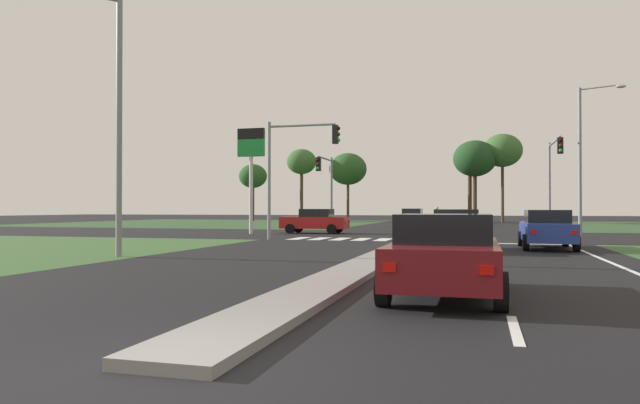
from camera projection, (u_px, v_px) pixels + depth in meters
name	position (u px, v px, depth m)	size (l,w,h in m)	color
ground_plane	(427.00, 236.00, 34.50)	(200.00, 200.00, 0.00)	black
grass_verge_far_left	(217.00, 223.00, 64.92)	(35.00, 35.00, 0.01)	#2D4C28
median_island_near	(367.00, 264.00, 16.20)	(1.20, 22.00, 0.14)	gray
median_island_far	(449.00, 224.00, 58.59)	(1.20, 36.00, 0.14)	gray
lane_dash_near	(515.00, 330.00, 7.74)	(0.14, 2.00, 0.01)	silver
lane_dash_second	(500.00, 278.00, 13.52)	(0.14, 2.00, 0.01)	silver
lane_dash_third	(494.00, 257.00, 19.30)	(0.14, 2.00, 0.01)	silver
lane_dash_fourth	(490.00, 246.00, 25.09)	(0.14, 2.00, 0.01)	silver
edge_line_right	(628.00, 270.00, 15.33)	(0.14, 24.00, 0.01)	silver
stop_bar_near	(496.00, 243.00, 26.74)	(6.40, 0.50, 0.01)	silver
crosswalk_bar_near	(299.00, 238.00, 31.20)	(0.70, 2.80, 0.01)	silver
crosswalk_bar_second	(319.00, 239.00, 30.90)	(0.70, 2.80, 0.01)	silver
crosswalk_bar_third	(340.00, 239.00, 30.59)	(0.70, 2.80, 0.01)	silver
crosswalk_bar_fourth	(361.00, 239.00, 30.28)	(0.70, 2.80, 0.01)	silver
crosswalk_bar_fifth	(383.00, 240.00, 29.97)	(0.70, 2.80, 0.01)	silver
crosswalk_bar_sixth	(405.00, 240.00, 29.67)	(0.70, 2.80, 0.01)	silver
car_silver_near	(457.00, 230.00, 22.32)	(2.05, 4.45, 1.60)	#B7B7BC
car_beige_second	(412.00, 218.00, 48.14)	(1.95, 4.61, 1.62)	#BCAD8E
car_maroon_third	(445.00, 254.00, 10.67)	(2.09, 4.44, 1.53)	maroon
car_red_fourth	(315.00, 221.00, 37.68)	(4.37, 1.96, 1.60)	#A31919
car_blue_fifth	(547.00, 229.00, 23.32)	(2.03, 4.58, 1.57)	navy
traffic_signal_near_left	(293.00, 160.00, 29.87)	(3.94, 0.32, 6.17)	gray
traffic_signal_far_right	(553.00, 168.00, 36.88)	(0.32, 5.84, 6.08)	gray
traffic_signal_far_left	(327.00, 180.00, 41.58)	(0.32, 3.93, 5.45)	gray
street_lamp_near	(114.00, 111.00, 19.37)	(1.57, 1.59, 8.77)	gray
street_lamp_second	(584.00, 152.00, 33.42)	(2.38, 1.12, 8.67)	gray
pedestrian_at_median	(437.00, 215.00, 44.20)	(0.34, 0.34, 1.64)	#9E8966
fuel_price_totem	(251.00, 157.00, 36.86)	(1.80, 0.24, 6.76)	silver
treeline_near	(253.00, 176.00, 76.20)	(3.71, 3.71, 7.49)	#423323
treeline_second	(302.00, 162.00, 72.87)	(3.74, 3.74, 9.15)	#423323
treeline_third	(348.00, 169.00, 72.70)	(4.72, 4.72, 8.62)	#423323
treeline_fourth	(475.00, 159.00, 64.96)	(4.80, 4.80, 9.31)	#423323
treeline_fifth	(470.00, 158.00, 68.32)	(3.40, 3.40, 9.21)	#423323
treeline_sixth	(502.00, 151.00, 64.93)	(4.40, 4.40, 10.04)	#423323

